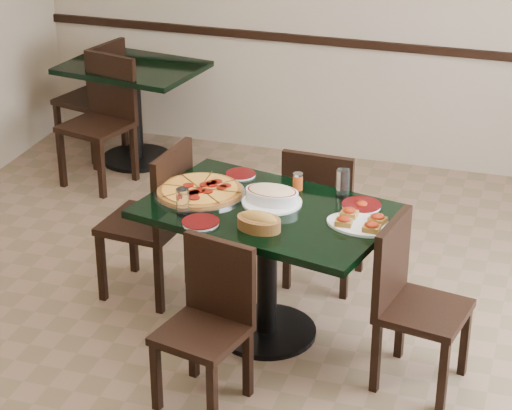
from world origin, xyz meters
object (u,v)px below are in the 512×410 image
(back_chair_left, at_px, (97,92))
(chair_right, at_px, (409,295))
(main_table, at_px, (267,240))
(back_table, at_px, (134,94))
(back_chair_near, at_px, (103,113))
(bread_basket, at_px, (259,222))
(chair_left, at_px, (157,214))
(bruschetta_platter, at_px, (360,222))
(pepperoni_pizza, at_px, (200,191))
(lasagna_casserole, at_px, (272,195))
(chair_near, at_px, (210,316))
(chair_far, at_px, (322,211))

(back_chair_left, bearing_deg, chair_right, 65.63)
(main_table, height_order, back_table, same)
(back_chair_near, relative_size, bread_basket, 3.69)
(back_table, bearing_deg, back_chair_near, -89.60)
(back_table, relative_size, chair_left, 1.18)
(chair_left, height_order, bruschetta_platter, chair_left)
(back_chair_near, distance_m, bread_basket, 2.57)
(pepperoni_pizza, xyz_separation_m, lasagna_casserole, (0.39, 0.01, 0.03))
(chair_near, distance_m, pepperoni_pizza, 0.79)
(chair_right, height_order, pepperoni_pizza, chair_right)
(chair_far, distance_m, chair_near, 1.22)
(main_table, xyz_separation_m, back_chair_left, (-1.97, 2.06, -0.07))
(lasagna_casserole, bearing_deg, bruschetta_platter, -11.09)
(back_table, bearing_deg, chair_left, -53.66)
(lasagna_casserole, bearing_deg, chair_far, 78.68)
(chair_right, bearing_deg, main_table, 87.14)
(chair_far, relative_size, lasagna_casserole, 2.79)
(chair_left, height_order, lasagna_casserole, chair_left)
(back_table, height_order, back_chair_left, back_chair_left)
(back_table, xyz_separation_m, back_chair_left, (-0.32, 0.03, -0.03))
(chair_left, bearing_deg, bruschetta_platter, 82.01)
(lasagna_casserole, bearing_deg, back_table, 133.24)
(chair_left, distance_m, back_chair_near, 1.73)
(back_table, xyz_separation_m, bread_basket, (1.69, -2.27, 0.27))
(chair_left, distance_m, bruschetta_platter, 1.27)
(main_table, relative_size, chair_left, 1.53)
(main_table, bearing_deg, lasagna_casserole, 99.10)
(chair_far, xyz_separation_m, chair_left, (-0.85, -0.37, 0.03))
(back_table, xyz_separation_m, chair_left, (0.94, -1.81, -0.01))
(main_table, bearing_deg, chair_near, -86.78)
(back_table, distance_m, back_chair_near, 0.40)
(pepperoni_pizza, bearing_deg, bruschetta_platter, -7.56)
(main_table, xyz_separation_m, back_table, (-1.66, 2.03, -0.04))
(pepperoni_pizza, height_order, bread_basket, bread_basket)
(chair_far, distance_m, lasagna_casserole, 0.63)
(main_table, bearing_deg, chair_far, 89.34)
(chair_near, relative_size, back_chair_left, 0.91)
(bread_basket, bearing_deg, lasagna_casserole, 104.05)
(back_table, height_order, bruschetta_platter, bruschetta_platter)
(bread_basket, bearing_deg, chair_left, 157.41)
(chair_left, distance_m, pepperoni_pizza, 0.45)
(chair_left, height_order, back_chair_near, same)
(main_table, xyz_separation_m, chair_left, (-0.71, 0.22, -0.06))
(back_chair_left, xyz_separation_m, bread_basket, (2.00, -2.30, 0.29))
(back_chair_left, relative_size, bread_basket, 3.60)
(back_chair_near, relative_size, lasagna_casserole, 2.93)
(back_chair_near, distance_m, pepperoni_pizza, 2.07)
(back_table, xyz_separation_m, bruschetta_platter, (2.15, -2.09, 0.25))
(pepperoni_pizza, xyz_separation_m, bruschetta_platter, (0.88, -0.12, 0.01))
(back_table, bearing_deg, chair_near, -50.58)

